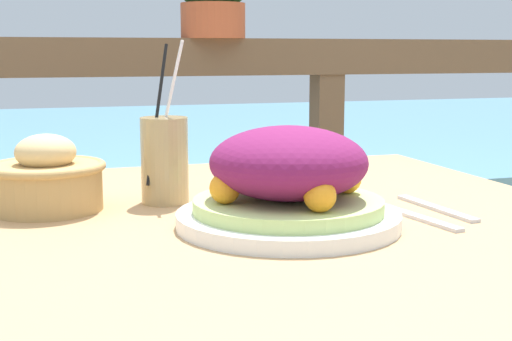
% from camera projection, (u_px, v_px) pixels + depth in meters
% --- Properties ---
extents(patio_table, '(1.00, 0.97, 0.77)m').
position_uv_depth(patio_table, '(249.00, 286.00, 1.02)').
color(patio_table, tan).
rests_on(patio_table, ground_plane).
extents(railing_fence, '(2.80, 0.08, 1.03)m').
position_uv_depth(railing_fence, '(155.00, 158.00, 1.75)').
color(railing_fence, brown).
rests_on(railing_fence, ground_plane).
extents(sea_backdrop, '(12.00, 4.00, 0.53)m').
position_uv_depth(sea_backdrop, '(85.00, 178.00, 4.18)').
color(sea_backdrop, '#568EA8').
rests_on(sea_backdrop, ground_plane).
extents(salad_plate, '(0.30, 0.30, 0.13)m').
position_uv_depth(salad_plate, '(288.00, 184.00, 0.93)').
color(salad_plate, white).
rests_on(salad_plate, patio_table).
extents(drink_glass, '(0.07, 0.08, 0.25)m').
position_uv_depth(drink_glass, '(165.00, 160.00, 1.08)').
color(drink_glass, tan).
rests_on(drink_glass, patio_table).
extents(bread_basket, '(0.17, 0.17, 0.11)m').
position_uv_depth(bread_basket, '(47.00, 179.00, 1.03)').
color(bread_basket, tan).
rests_on(bread_basket, patio_table).
extents(fork, '(0.04, 0.18, 0.00)m').
position_uv_depth(fork, '(415.00, 216.00, 0.99)').
color(fork, silver).
rests_on(fork, patio_table).
extents(knife, '(0.03, 0.18, 0.00)m').
position_uv_depth(knife, '(436.00, 208.00, 1.04)').
color(knife, silver).
rests_on(knife, patio_table).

